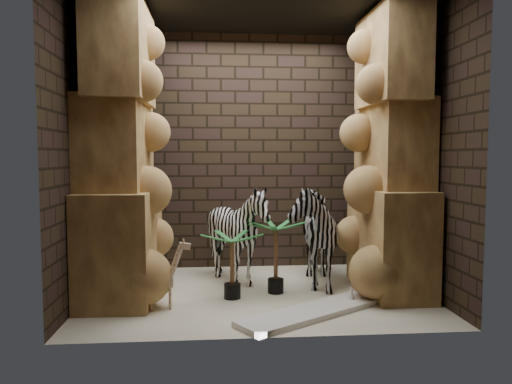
{
  "coord_description": "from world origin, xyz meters",
  "views": [
    {
      "loc": [
        -0.42,
        -4.95,
        1.44
      ],
      "look_at": [
        -0.0,
        0.15,
        1.06
      ],
      "focal_mm": 33.65,
      "sensor_mm": 36.0,
      "label": 1
    }
  ],
  "objects": [
    {
      "name": "zebra_left",
      "position": [
        -0.19,
        0.41,
        0.51
      ],
      "size": [
        1.18,
        1.33,
        1.02
      ],
      "primitive_type": "imported",
      "rotation": [
        0.0,
        0.0,
        -0.27
      ],
      "color": "white",
      "rests_on": "floor"
    },
    {
      "name": "giraffe_toy",
      "position": [
        -0.96,
        -0.45,
        0.34
      ],
      "size": [
        0.36,
        0.16,
        0.68
      ],
      "primitive_type": null,
      "rotation": [
        0.0,
        0.0,
        0.13
      ],
      "color": "beige",
      "rests_on": "floor"
    },
    {
      "name": "surfboard",
      "position": [
        0.43,
        -0.73,
        0.03
      ],
      "size": [
        1.48,
        1.14,
        0.05
      ],
      "primitive_type": "cube",
      "rotation": [
        0.0,
        0.0,
        0.57
      ],
      "color": "white",
      "rests_on": "floor"
    },
    {
      "name": "wall_front",
      "position": [
        0.0,
        -1.25,
        1.5
      ],
      "size": [
        3.5,
        0.0,
        3.5
      ],
      "primitive_type": "plane",
      "rotation": [
        -1.57,
        0.0,
        0.0
      ],
      "color": "black",
      "rests_on": "ground"
    },
    {
      "name": "rock_pillar_left",
      "position": [
        -1.4,
        0.0,
        1.5
      ],
      "size": [
        0.68,
        1.3,
        3.0
      ],
      "primitive_type": null,
      "color": "#DDB96B",
      "rests_on": "floor"
    },
    {
      "name": "floor",
      "position": [
        0.0,
        0.0,
        0.0
      ],
      "size": [
        3.5,
        3.5,
        0.0
      ],
      "primitive_type": "plane",
      "color": "#F2E5CB",
      "rests_on": "ground"
    },
    {
      "name": "palm_back",
      "position": [
        -0.27,
        -0.16,
        0.34
      ],
      "size": [
        0.36,
        0.36,
        0.68
      ],
      "primitive_type": null,
      "color": "#156F29",
      "rests_on": "floor"
    },
    {
      "name": "zebra_right",
      "position": [
        0.62,
        0.34,
        0.67
      ],
      "size": [
        0.67,
        1.17,
        1.35
      ],
      "primitive_type": "imported",
      "rotation": [
        0.0,
        0.0,
        -0.05
      ],
      "color": "white",
      "rests_on": "floor"
    },
    {
      "name": "wall_right",
      "position": [
        1.75,
        0.0,
        1.5
      ],
      "size": [
        0.0,
        3.0,
        3.0
      ],
      "primitive_type": "plane",
      "rotation": [
        1.57,
        0.0,
        -1.57
      ],
      "color": "black",
      "rests_on": "ground"
    },
    {
      "name": "wall_back",
      "position": [
        0.0,
        1.25,
        1.5
      ],
      "size": [
        3.5,
        0.0,
        3.5
      ],
      "primitive_type": "plane",
      "rotation": [
        1.57,
        0.0,
        0.0
      ],
      "color": "black",
      "rests_on": "ground"
    },
    {
      "name": "wall_left",
      "position": [
        -1.75,
        0.0,
        1.5
      ],
      "size": [
        0.0,
        3.0,
        3.0
      ],
      "primitive_type": "plane",
      "rotation": [
        1.57,
        0.0,
        1.57
      ],
      "color": "black",
      "rests_on": "ground"
    },
    {
      "name": "ceiling",
      "position": [
        0.0,
        0.0,
        3.0
      ],
      "size": [
        3.5,
        3.5,
        0.0
      ],
      "primitive_type": "plane",
      "rotation": [
        3.14,
        0.0,
        0.0
      ],
      "color": "black",
      "rests_on": "ground"
    },
    {
      "name": "palm_front",
      "position": [
        0.19,
        0.01,
        0.39
      ],
      "size": [
        0.36,
        0.36,
        0.78
      ],
      "primitive_type": null,
      "color": "#156F29",
      "rests_on": "floor"
    },
    {
      "name": "rock_pillar_right",
      "position": [
        1.42,
        0.0,
        1.5
      ],
      "size": [
        0.58,
        1.25,
        3.0
      ],
      "primitive_type": null,
      "color": "#DDB96B",
      "rests_on": "floor"
    }
  ]
}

